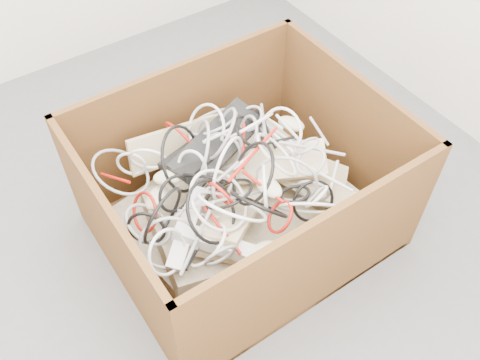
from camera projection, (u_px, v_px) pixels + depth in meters
ground at (186, 258)px, 2.13m from camera, size 3.00×3.00×0.00m
cardboard_box at (240, 208)px, 2.10m from camera, size 1.06×0.88×0.58m
keyboard_pile at (248, 181)px, 2.02m from camera, size 0.84×0.72×0.35m
mice_scatter at (231, 185)px, 1.91m from camera, size 0.76×0.53×0.15m
power_strip_left at (187, 228)px, 1.80m from camera, size 0.26×0.24×0.12m
power_strip_right at (217, 244)px, 1.77m from camera, size 0.24×0.26×0.10m
vga_plug at (296, 146)px, 2.07m from camera, size 0.06×0.06×0.03m
cable_tangle at (223, 177)px, 1.86m from camera, size 0.89×0.80×0.36m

